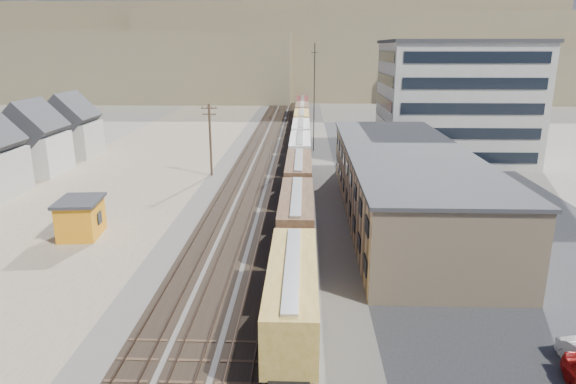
{
  "coord_description": "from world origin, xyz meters",
  "views": [
    {
      "loc": [
        4.49,
        -27.35,
        17.4
      ],
      "look_at": [
        2.81,
        23.39,
        3.0
      ],
      "focal_mm": 32.0,
      "sensor_mm": 36.0,
      "label": 1
    }
  ],
  "objects_px": {
    "maintenance_shed": "(81,217)",
    "utility_pole_north": "(210,138)",
    "parked_car_blue": "(429,177)",
    "freight_train": "(301,141)"
  },
  "relations": [
    {
      "from": "utility_pole_north",
      "to": "maintenance_shed",
      "type": "bearing_deg",
      "value": -108.69
    },
    {
      "from": "freight_train",
      "to": "utility_pole_north",
      "type": "height_order",
      "value": "utility_pole_north"
    },
    {
      "from": "maintenance_shed",
      "to": "utility_pole_north",
      "type": "bearing_deg",
      "value": 71.31
    },
    {
      "from": "maintenance_shed",
      "to": "parked_car_blue",
      "type": "relative_size",
      "value": 0.97
    },
    {
      "from": "maintenance_shed",
      "to": "parked_car_blue",
      "type": "xyz_separation_m",
      "value": [
        37.65,
        21.08,
        -1.1
      ]
    },
    {
      "from": "utility_pole_north",
      "to": "maintenance_shed",
      "type": "xyz_separation_m",
      "value": [
        -8.14,
        -24.06,
        -3.44
      ]
    },
    {
      "from": "utility_pole_north",
      "to": "maintenance_shed",
      "type": "height_order",
      "value": "utility_pole_north"
    },
    {
      "from": "freight_train",
      "to": "utility_pole_north",
      "type": "bearing_deg",
      "value": -134.38
    },
    {
      "from": "freight_train",
      "to": "parked_car_blue",
      "type": "relative_size",
      "value": 21.87
    },
    {
      "from": "parked_car_blue",
      "to": "freight_train",
      "type": "bearing_deg",
      "value": 77.85
    }
  ]
}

